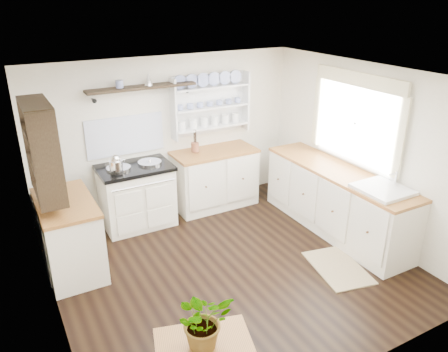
{
  "coord_description": "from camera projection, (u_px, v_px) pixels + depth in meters",
  "views": [
    {
      "loc": [
        -2.25,
        -3.89,
        3.09
      ],
      "look_at": [
        0.02,
        0.25,
        1.1
      ],
      "focal_mm": 35.0,
      "sensor_mm": 36.0,
      "label": 1
    }
  ],
  "objects": [
    {
      "name": "left_shelving",
      "position": [
        42.0,
        149.0,
        4.65
      ],
      "size": [
        0.28,
        0.8,
        1.05
      ],
      "primitive_type": "cube",
      "color": "black",
      "rests_on": "wall_left"
    },
    {
      "name": "utensil_crock",
      "position": [
        195.0,
        147.0,
        6.47
      ],
      "size": [
        0.12,
        0.12,
        0.14
      ],
      "primitive_type": "cylinder",
      "color": "brown",
      "rests_on": "back_cabinets"
    },
    {
      "name": "plate_rack",
      "position": [
        209.0,
        104.0,
        6.54
      ],
      "size": [
        1.2,
        0.22,
        0.9
      ],
      "color": "white",
      "rests_on": "wall_back"
    },
    {
      "name": "floor_rug",
      "position": [
        338.0,
        268.0,
        5.3
      ],
      "size": [
        0.71,
        0.94,
        0.02
      ],
      "primitive_type": "cube",
      "rotation": [
        0.0,
        0.0,
        -0.2
      ],
      "color": "#8A7050",
      "rests_on": "floor"
    },
    {
      "name": "left_cabinets",
      "position": [
        69.0,
        235.0,
        5.14
      ],
      "size": [
        0.62,
        1.13,
        0.9
      ],
      "color": "beige",
      "rests_on": "floor"
    },
    {
      "name": "ceiling",
      "position": [
        234.0,
        77.0,
        4.45
      ],
      "size": [
        4.0,
        3.8,
        0.01
      ],
      "primitive_type": "cube",
      "color": "white",
      "rests_on": "wall_back"
    },
    {
      "name": "wall_right",
      "position": [
        363.0,
        151.0,
        5.79
      ],
      "size": [
        0.02,
        3.8,
        2.3
      ],
      "primitive_type": "cube",
      "color": "silver",
      "rests_on": "ground"
    },
    {
      "name": "right_cabinets",
      "position": [
        336.0,
        200.0,
        6.0
      ],
      "size": [
        0.62,
        2.43,
        0.9
      ],
      "color": "beige",
      "rests_on": "floor"
    },
    {
      "name": "floor",
      "position": [
        232.0,
        266.0,
        5.34
      ],
      "size": [
        4.0,
        3.8,
        0.01
      ],
      "primitive_type": "cube",
      "color": "black",
      "rests_on": "ground"
    },
    {
      "name": "aga_cooker",
      "position": [
        137.0,
        195.0,
        6.15
      ],
      "size": [
        1.0,
        0.7,
        0.93
      ],
      "color": "white",
      "rests_on": "floor"
    },
    {
      "name": "belfast_sink",
      "position": [
        381.0,
        198.0,
        5.26
      ],
      "size": [
        0.55,
        0.6,
        0.45
      ],
      "color": "white",
      "rests_on": "right_cabinets"
    },
    {
      "name": "wall_back",
      "position": [
        169.0,
        135.0,
        6.43
      ],
      "size": [
        4.0,
        0.02,
        2.3
      ],
      "primitive_type": "cube",
      "color": "silver",
      "rests_on": "ground"
    },
    {
      "name": "kettle",
      "position": [
        116.0,
        163.0,
        5.7
      ],
      "size": [
        0.18,
        0.18,
        0.22
      ],
      "primitive_type": null,
      "color": "silver",
      "rests_on": "aga_cooker"
    },
    {
      "name": "center_table",
      "position": [
        204.0,
        349.0,
        3.59
      ],
      "size": [
        0.91,
        0.76,
        0.43
      ],
      "rotation": [
        0.0,
        0.0,
        -0.28
      ],
      "color": "brown",
      "rests_on": "floor"
    },
    {
      "name": "back_cabinets",
      "position": [
        215.0,
        178.0,
        6.73
      ],
      "size": [
        1.27,
        0.63,
        0.9
      ],
      "color": "beige",
      "rests_on": "floor"
    },
    {
      "name": "potted_plant",
      "position": [
        204.0,
        320.0,
        3.48
      ],
      "size": [
        0.46,
        0.4,
        0.5
      ],
      "primitive_type": "imported",
      "rotation": [
        0.0,
        0.0,
        0.02
      ],
      "color": "#3F7233",
      "rests_on": "center_table"
    },
    {
      "name": "wall_left",
      "position": [
        44.0,
        221.0,
        4.01
      ],
      "size": [
        0.02,
        3.8,
        2.3
      ],
      "primitive_type": "cube",
      "color": "silver",
      "rests_on": "ground"
    },
    {
      "name": "high_shelf",
      "position": [
        142.0,
        88.0,
        5.86
      ],
      "size": [
        1.5,
        0.29,
        0.16
      ],
      "color": "black",
      "rests_on": "wall_back"
    },
    {
      "name": "window",
      "position": [
        356.0,
        119.0,
        5.73
      ],
      "size": [
        0.08,
        1.55,
        1.22
      ],
      "color": "white",
      "rests_on": "wall_right"
    }
  ]
}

